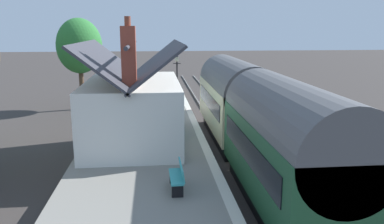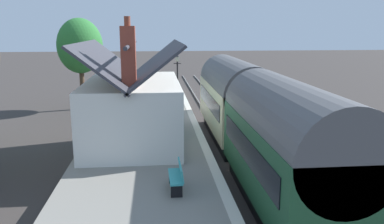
# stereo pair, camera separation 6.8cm
# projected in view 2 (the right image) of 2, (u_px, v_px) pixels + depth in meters

# --- Properties ---
(ground_plane) EXTENTS (160.00, 160.00, 0.00)m
(ground_plane) POSITION_uv_depth(u_px,v_px,m) (212.00, 130.00, 22.77)
(ground_plane) COLOR #383330
(platform) EXTENTS (32.00, 5.62, 0.83)m
(platform) POSITION_uv_depth(u_px,v_px,m) (147.00, 125.00, 22.31)
(platform) COLOR gray
(platform) RESTS_ON ground
(platform_edge_coping) EXTENTS (32.00, 0.36, 0.02)m
(platform_edge_coping) POSITION_uv_depth(u_px,v_px,m) (192.00, 117.00, 22.47)
(platform_edge_coping) COLOR beige
(platform_edge_coping) RESTS_ON platform
(rail_near) EXTENTS (52.00, 0.08, 0.14)m
(rail_near) POSITION_uv_depth(u_px,v_px,m) (239.00, 128.00, 22.90)
(rail_near) COLOR gray
(rail_near) RESTS_ON ground
(rail_far) EXTENTS (52.00, 0.08, 0.14)m
(rail_far) POSITION_uv_depth(u_px,v_px,m) (215.00, 129.00, 22.77)
(rail_far) COLOR gray
(rail_far) RESTS_ON ground
(train) EXTENTS (16.61, 2.73, 4.32)m
(train) POSITION_uv_depth(u_px,v_px,m) (254.00, 116.00, 16.48)
(train) COLOR black
(train) RESTS_ON ground
(station_building) EXTENTS (7.38, 4.34, 5.53)m
(station_building) POSITION_uv_depth(u_px,v_px,m) (133.00, 108.00, 17.44)
(station_building) COLOR white
(station_building) RESTS_ON platform
(bench_platform_end) EXTENTS (1.40, 0.45, 0.88)m
(bench_platform_end) POSITION_uv_depth(u_px,v_px,m) (163.00, 85.00, 31.90)
(bench_platform_end) COLOR teal
(bench_platform_end) RESTS_ON platform
(bench_by_lamp) EXTENTS (1.41, 0.48, 0.88)m
(bench_by_lamp) POSITION_uv_depth(u_px,v_px,m) (165.00, 89.00, 29.69)
(bench_by_lamp) COLOR teal
(bench_by_lamp) RESTS_ON platform
(bench_mid_platform) EXTENTS (1.41, 0.45, 0.88)m
(bench_mid_platform) POSITION_uv_depth(u_px,v_px,m) (177.00, 176.00, 12.26)
(bench_mid_platform) COLOR teal
(bench_mid_platform) RESTS_ON platform
(bench_near_building) EXTENTS (1.42, 0.50, 0.88)m
(bench_near_building) POSITION_uv_depth(u_px,v_px,m) (167.00, 93.00, 27.79)
(bench_near_building) COLOR teal
(bench_near_building) RESTS_ON platform
(planter_edge_near) EXTENTS (0.47, 0.47, 0.82)m
(planter_edge_near) POSITION_uv_depth(u_px,v_px,m) (130.00, 102.00, 24.55)
(planter_edge_near) COLOR teal
(planter_edge_near) RESTS_ON platform
(planter_bench_left) EXTENTS (0.72, 0.32, 0.57)m
(planter_bench_left) POSITION_uv_depth(u_px,v_px,m) (125.00, 97.00, 27.28)
(planter_bench_left) COLOR black
(planter_bench_left) RESTS_ON platform
(planter_edge_far) EXTENTS (0.74, 0.32, 0.54)m
(planter_edge_far) POSITION_uv_depth(u_px,v_px,m) (123.00, 90.00, 30.41)
(planter_edge_far) COLOR gray
(planter_edge_far) RESTS_ON platform
(planter_under_sign) EXTENTS (0.52, 0.52, 0.83)m
(planter_under_sign) POSITION_uv_depth(u_px,v_px,m) (163.00, 100.00, 25.41)
(planter_under_sign) COLOR teal
(planter_under_sign) RESTS_ON platform
(planter_by_door) EXTENTS (0.60, 0.60, 0.88)m
(planter_by_door) POSITION_uv_depth(u_px,v_px,m) (117.00, 108.00, 22.67)
(planter_by_door) COLOR black
(planter_by_door) RESTS_ON platform
(planter_corner_building) EXTENTS (0.56, 0.56, 0.83)m
(planter_corner_building) POSITION_uv_depth(u_px,v_px,m) (173.00, 98.00, 26.27)
(planter_corner_building) COLOR #9E5138
(planter_corner_building) RESTS_ON platform
(planter_bench_right) EXTENTS (0.61, 0.61, 0.83)m
(planter_bench_right) POSITION_uv_depth(u_px,v_px,m) (154.00, 85.00, 32.26)
(planter_bench_right) COLOR black
(planter_bench_right) RESTS_ON platform
(lamp_post_platform) EXTENTS (0.32, 0.50, 3.37)m
(lamp_post_platform) POSITION_uv_depth(u_px,v_px,m) (177.00, 70.00, 25.67)
(lamp_post_platform) COLOR black
(lamp_post_platform) RESTS_ON platform
(station_sign_board) EXTENTS (0.96, 0.06, 1.57)m
(station_sign_board) POSITION_uv_depth(u_px,v_px,m) (179.00, 92.00, 23.98)
(station_sign_board) COLOR black
(station_sign_board) RESTS_ON platform
(tree_mid_background) EXTENTS (3.25, 3.25, 6.65)m
(tree_mid_background) POSITION_uv_depth(u_px,v_px,m) (80.00, 46.00, 27.72)
(tree_mid_background) COLOR #4C3828
(tree_mid_background) RESTS_ON ground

